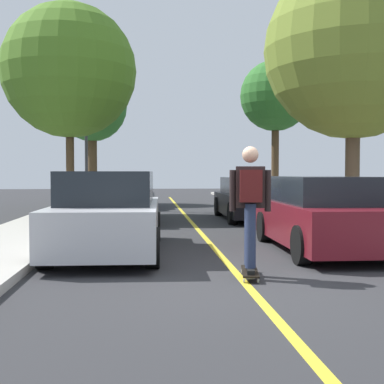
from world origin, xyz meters
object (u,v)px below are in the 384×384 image
skateboard (250,272)px  parked_car_left_near (125,200)px  parked_car_right_near (252,199)px  street_tree_left_near (92,108)px  street_tree_right_nearest (354,50)px  parked_car_right_nearest (323,215)px  streetlamp (86,122)px  parked_car_left_nearest (110,213)px  parked_car_left_far (132,193)px  street_tree_left_nearest (69,71)px  skateboarder (250,200)px  street_tree_right_near (275,97)px

skateboard → parked_car_left_near: bearing=104.0°
parked_car_right_near → street_tree_left_near: 11.19m
street_tree_right_nearest → skateboard: (-3.79, -5.58, -4.52)m
parked_car_right_nearest → street_tree_right_nearest: size_ratio=0.62×
street_tree_left_near → streetlamp: size_ratio=1.04×
parked_car_left_nearest → skateboard: 3.31m
parked_car_left_nearest → parked_car_right_nearest: 4.01m
parked_car_left_near → parked_car_left_far: bearing=90.0°
parked_car_left_far → street_tree_left_near: bearing=127.5°
street_tree_left_near → parked_car_left_far: bearing=-52.5°
street_tree_left_near → streetlamp: street_tree_left_near is taller
parked_car_left_near → street_tree_right_nearest: street_tree_right_nearest is taller
street_tree_left_nearest → skateboarder: size_ratio=4.03×
street_tree_left_near → skateboarder: street_tree_left_near is taller
parked_car_right_nearest → street_tree_left_near: 16.74m
street_tree_right_nearest → street_tree_right_near: 7.93m
street_tree_left_near → skateboard: street_tree_left_near is taller
parked_car_left_nearest → skateboard: (2.14, -2.44, -0.65)m
parked_car_left_near → parked_car_right_near: (4.01, 0.25, 0.00)m
street_tree_left_nearest → parked_car_left_near: bearing=-45.4°
parked_car_left_near → parked_car_right_near: 4.02m
parked_car_left_near → street_tree_right_nearest: bearing=-26.7°
parked_car_left_far → street_tree_left_nearest: size_ratio=0.66×
parked_car_left_near → skateboarder: (2.13, -8.60, 0.45)m
street_tree_left_nearest → skateboard: (4.06, -10.52, -4.83)m
parked_car_left_nearest → street_tree_right_nearest: (5.93, 3.15, 3.86)m
parked_car_left_nearest → parked_car_right_near: (4.01, 6.38, -0.08)m
parked_car_left_nearest → street_tree_right_near: bearing=61.8°
parked_car_right_nearest → streetlamp: size_ratio=0.71×
street_tree_right_near → parked_car_right_near: bearing=-112.3°
street_tree_left_nearest → parked_car_right_nearest: bearing=-54.2°
street_tree_left_near → skateboard: (4.06, -17.47, -4.48)m
parked_car_left_nearest → street_tree_left_near: (-1.93, 15.03, 3.83)m
parked_car_left_far → skateboard: 15.12m
parked_car_left_nearest → street_tree_left_near: street_tree_left_near is taller
parked_car_right_nearest → skateboard: bearing=-129.1°
parked_car_right_near → street_tree_right_nearest: bearing=-59.3°
street_tree_left_nearest → skateboarder: (4.06, -10.55, -3.81)m
parked_car_left_near → parked_car_right_near: parked_car_right_near is taller
parked_car_right_nearest → parked_car_left_far: bearing=107.6°
skateboard → parked_car_left_nearest: bearing=131.3°
parked_car_left_near → street_tree_left_nearest: bearing=134.6°
parked_car_left_near → parked_car_left_far: size_ratio=0.94×
parked_car_left_nearest → streetlamp: bearing=98.9°
street_tree_right_nearest → skateboard: bearing=-124.2°
street_tree_left_near → street_tree_left_nearest: bearing=-90.0°
parked_car_left_nearest → parked_car_left_near: 6.13m
parked_car_right_nearest → street_tree_right_near: (1.92, 11.21, 3.92)m
street_tree_left_nearest → street_tree_right_nearest: bearing=-32.1°
street_tree_left_near → street_tree_right_near: (7.86, -3.95, 0.04)m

